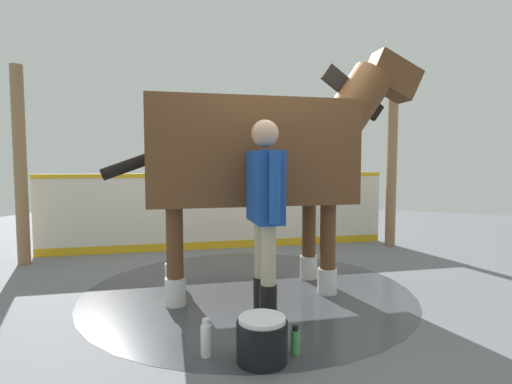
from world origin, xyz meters
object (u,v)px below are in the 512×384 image
at_px(horse, 260,153).
at_px(bottle_shampoo, 206,339).
at_px(handler, 265,205).
at_px(bottle_spray, 295,341).
at_px(wash_bucket, 262,340).

relative_size(horse, bottle_shampoo, 10.73).
distance_m(handler, bottle_shampoo, 1.19).
distance_m(horse, handler, 0.94).
height_order(bottle_shampoo, bottle_spray, bottle_shampoo).
height_order(handler, bottle_spray, handler).
height_order(wash_bucket, bottle_spray, wash_bucket).
height_order(handler, wash_bucket, handler).
xyz_separation_m(horse, bottle_shampoo, (-1.53, -0.18, -1.34)).
distance_m(wash_bucket, bottle_shampoo, 0.40).
bearing_deg(bottle_spray, handler, 39.37).
relative_size(horse, wash_bucket, 8.34).
relative_size(wash_bucket, bottle_spray, 1.71).
distance_m(horse, bottle_spray, 2.01).
bearing_deg(horse, bottle_spray, -93.23).
height_order(horse, handler, horse).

